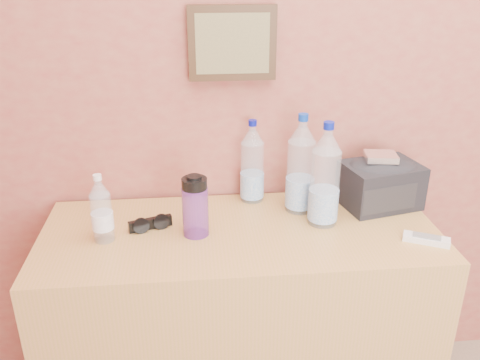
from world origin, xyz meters
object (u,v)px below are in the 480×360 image
object	(u,v)px
pet_large_b	(252,166)
ac_remote	(426,239)
pet_large_c	(301,169)
foil_packet	(381,157)
pet_small	(102,212)
sunglasses	(150,224)
toiletry_bag	(381,182)
nalgene_bottle	(195,206)
pet_large_d	(325,180)
dresser	(240,328)

from	to	relation	value
pet_large_b	ac_remote	world-z (taller)	pet_large_b
ac_remote	pet_large_c	bearing A→B (deg)	169.92
ac_remote	foil_packet	size ratio (longest dim) A/B	1.32
pet_large_c	pet_small	size ratio (longest dim) A/B	1.57
pet_large_c	pet_large_b	bearing A→B (deg)	148.00
pet_large_b	pet_small	size ratio (longest dim) A/B	1.36
sunglasses	toiletry_bag	xyz separation A→B (m)	(0.83, 0.10, 0.07)
pet_large_b	nalgene_bottle	bearing A→B (deg)	-131.62
pet_large_c	nalgene_bottle	xyz separation A→B (m)	(-0.37, -0.14, -0.06)
nalgene_bottle	pet_large_b	bearing A→B (deg)	48.38
toiletry_bag	pet_large_c	bearing A→B (deg)	168.96
pet_large_d	ac_remote	distance (m)	0.37
pet_small	ac_remote	xyz separation A→B (m)	(1.03, -0.12, -0.09)
pet_large_b	toiletry_bag	world-z (taller)	pet_large_b
pet_large_d	nalgene_bottle	world-z (taller)	pet_large_d
sunglasses	ac_remote	world-z (taller)	sunglasses
nalgene_bottle	ac_remote	world-z (taller)	nalgene_bottle
dresser	pet_large_c	distance (m)	0.63
dresser	ac_remote	world-z (taller)	ac_remote
sunglasses	foil_packet	bearing A→B (deg)	-11.63
pet_large_c	toiletry_bag	xyz separation A→B (m)	(0.30, 0.01, -0.07)
dresser	ac_remote	size ratio (longest dim) A/B	9.24
nalgene_bottle	dresser	bearing A→B (deg)	4.59
sunglasses	toiletry_bag	size ratio (longest dim) A/B	0.55
pet_small	pet_large_b	bearing A→B (deg)	26.06
pet_large_c	sunglasses	xyz separation A→B (m)	(-0.53, -0.09, -0.14)
dresser	nalgene_bottle	size ratio (longest dim) A/B	6.35
pet_large_d	sunglasses	distance (m)	0.60
dresser	pet_large_d	bearing A→B (deg)	5.02
sunglasses	ac_remote	distance (m)	0.90
pet_large_b	nalgene_bottle	xyz separation A→B (m)	(-0.21, -0.24, -0.03)
pet_large_c	foil_packet	size ratio (longest dim) A/B	3.30
foil_packet	dresser	bearing A→B (deg)	-165.31
pet_large_b	pet_large_d	xyz separation A→B (m)	(0.22, -0.20, 0.02)
dresser	sunglasses	bearing A→B (deg)	172.60
pet_large_b	pet_large_c	bearing A→B (deg)	-32.00
dresser	pet_large_d	xyz separation A→B (m)	(0.29, 0.03, 0.57)
foil_packet	nalgene_bottle	bearing A→B (deg)	-167.50
pet_large_d	foil_packet	size ratio (longest dim) A/B	3.32
sunglasses	pet_large_d	bearing A→B (deg)	-19.70
pet_large_b	nalgene_bottle	size ratio (longest dim) A/B	1.49
pet_large_c	pet_small	world-z (taller)	pet_large_c
pet_large_d	pet_small	distance (m)	0.73
dresser	pet_large_c	bearing A→B (deg)	29.90
dresser	foil_packet	xyz separation A→B (m)	(0.51, 0.13, 0.61)
pet_large_b	sunglasses	distance (m)	0.43
nalgene_bottle	pet_large_d	bearing A→B (deg)	4.87
dresser	pet_small	distance (m)	0.68
pet_large_c	pet_small	xyz separation A→B (m)	(-0.67, -0.15, -0.06)
pet_large_d	nalgene_bottle	xyz separation A→B (m)	(-0.43, -0.04, -0.06)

